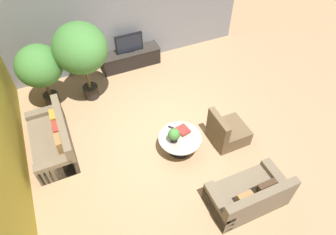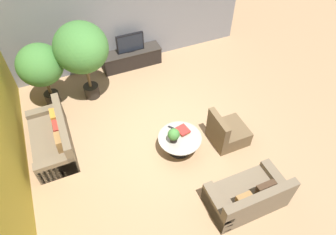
{
  "view_description": "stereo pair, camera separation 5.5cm",
  "coord_description": "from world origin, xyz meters",
  "px_view_note": "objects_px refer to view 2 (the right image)",
  "views": [
    {
      "loc": [
        -1.85,
        -4.29,
        5.61
      ],
      "look_at": [
        0.04,
        0.03,
        0.55
      ],
      "focal_mm": 32.0,
      "sensor_mm": 36.0,
      "label": 1
    },
    {
      "loc": [
        -1.8,
        -4.31,
        5.61
      ],
      "look_at": [
        0.04,
        0.03,
        0.55
      ],
      "focal_mm": 32.0,
      "sensor_mm": 36.0,
      "label": 2
    }
  ],
  "objects_px": {
    "coffee_table": "(180,141)",
    "potted_palm_tall": "(40,66)",
    "couch_by_wall": "(54,139)",
    "armchair_wicker": "(227,133)",
    "couch_near_entry": "(248,196)",
    "media_console": "(132,58)",
    "potted_palm_corner": "(81,49)",
    "television": "(130,43)",
    "potted_plant_tabletop": "(174,135)"
  },
  "relations": [
    {
      "from": "couch_by_wall",
      "to": "couch_near_entry",
      "type": "xyz_separation_m",
      "value": [
        3.28,
        -2.94,
        -0.0
      ]
    },
    {
      "from": "coffee_table",
      "to": "couch_near_entry",
      "type": "height_order",
      "value": "couch_near_entry"
    },
    {
      "from": "couch_by_wall",
      "to": "potted_palm_tall",
      "type": "bearing_deg",
      "value": 173.68
    },
    {
      "from": "media_console",
      "to": "potted_palm_tall",
      "type": "relative_size",
      "value": 1.01
    },
    {
      "from": "couch_near_entry",
      "to": "potted_palm_tall",
      "type": "height_order",
      "value": "potted_palm_tall"
    },
    {
      "from": "couch_by_wall",
      "to": "coffee_table",
      "type": "bearing_deg",
      "value": 65.52
    },
    {
      "from": "coffee_table",
      "to": "couch_by_wall",
      "type": "height_order",
      "value": "couch_by_wall"
    },
    {
      "from": "coffee_table",
      "to": "television",
      "type": "bearing_deg",
      "value": 89.82
    },
    {
      "from": "armchair_wicker",
      "to": "television",
      "type": "bearing_deg",
      "value": 17.08
    },
    {
      "from": "media_console",
      "to": "television",
      "type": "distance_m",
      "value": 0.52
    },
    {
      "from": "media_console",
      "to": "couch_near_entry",
      "type": "height_order",
      "value": "couch_near_entry"
    },
    {
      "from": "television",
      "to": "coffee_table",
      "type": "height_order",
      "value": "television"
    },
    {
      "from": "armchair_wicker",
      "to": "potted_palm_corner",
      "type": "distance_m",
      "value": 3.97
    },
    {
      "from": "couch_near_entry",
      "to": "potted_palm_corner",
      "type": "xyz_separation_m",
      "value": [
        -2.08,
        4.36,
        1.23
      ]
    },
    {
      "from": "potted_palm_corner",
      "to": "television",
      "type": "bearing_deg",
      "value": 31.27
    },
    {
      "from": "coffee_table",
      "to": "armchair_wicker",
      "type": "height_order",
      "value": "armchair_wicker"
    },
    {
      "from": "media_console",
      "to": "potted_palm_corner",
      "type": "bearing_deg",
      "value": -148.69
    },
    {
      "from": "potted_palm_tall",
      "to": "media_console",
      "type": "bearing_deg",
      "value": 16.35
    },
    {
      "from": "couch_near_entry",
      "to": "potted_plant_tabletop",
      "type": "bearing_deg",
      "value": -64.21
    },
    {
      "from": "television",
      "to": "couch_near_entry",
      "type": "bearing_deg",
      "value": -82.93
    },
    {
      "from": "media_console",
      "to": "potted_palm_corner",
      "type": "relative_size",
      "value": 0.82
    },
    {
      "from": "coffee_table",
      "to": "couch_by_wall",
      "type": "distance_m",
      "value": 2.88
    },
    {
      "from": "media_console",
      "to": "couch_by_wall",
      "type": "bearing_deg",
      "value": -138.92
    },
    {
      "from": "coffee_table",
      "to": "couch_near_entry",
      "type": "relative_size",
      "value": 0.64
    },
    {
      "from": "couch_by_wall",
      "to": "armchair_wicker",
      "type": "height_order",
      "value": "armchair_wicker"
    },
    {
      "from": "potted_palm_tall",
      "to": "potted_plant_tabletop",
      "type": "distance_m",
      "value": 3.65
    },
    {
      "from": "couch_by_wall",
      "to": "potted_plant_tabletop",
      "type": "relative_size",
      "value": 5.01
    },
    {
      "from": "potted_palm_corner",
      "to": "couch_by_wall",
      "type": "bearing_deg",
      "value": -130.1
    },
    {
      "from": "couch_by_wall",
      "to": "television",
      "type": "bearing_deg",
      "value": 131.06
    },
    {
      "from": "potted_palm_tall",
      "to": "coffee_table",
      "type": "bearing_deg",
      "value": -48.51
    },
    {
      "from": "television",
      "to": "couch_by_wall",
      "type": "relative_size",
      "value": 0.45
    },
    {
      "from": "television",
      "to": "potted_plant_tabletop",
      "type": "relative_size",
      "value": 2.23
    },
    {
      "from": "coffee_table",
      "to": "potted_palm_corner",
      "type": "xyz_separation_m",
      "value": [
        -1.42,
        2.61,
        1.2
      ]
    },
    {
      "from": "couch_by_wall",
      "to": "armchair_wicker",
      "type": "bearing_deg",
      "value": 70.05
    },
    {
      "from": "potted_palm_tall",
      "to": "potted_plant_tabletop",
      "type": "height_order",
      "value": "potted_palm_tall"
    },
    {
      "from": "coffee_table",
      "to": "potted_palm_tall",
      "type": "xyz_separation_m",
      "value": [
        -2.44,
        2.76,
        0.89
      ]
    },
    {
      "from": "television",
      "to": "potted_palm_corner",
      "type": "relative_size",
      "value": 0.37
    },
    {
      "from": "couch_near_entry",
      "to": "potted_plant_tabletop",
      "type": "xyz_separation_m",
      "value": [
        -0.83,
        1.72,
        0.36
      ]
    },
    {
      "from": "potted_palm_corner",
      "to": "potted_plant_tabletop",
      "type": "distance_m",
      "value": 3.05
    },
    {
      "from": "couch_by_wall",
      "to": "potted_palm_corner",
      "type": "bearing_deg",
      "value": 139.9
    },
    {
      "from": "media_console",
      "to": "armchair_wicker",
      "type": "distance_m",
      "value": 3.82
    },
    {
      "from": "couch_by_wall",
      "to": "armchair_wicker",
      "type": "relative_size",
      "value": 2.1
    },
    {
      "from": "media_console",
      "to": "couch_near_entry",
      "type": "relative_size",
      "value": 1.16
    },
    {
      "from": "armchair_wicker",
      "to": "media_console",
      "type": "bearing_deg",
      "value": 17.08
    },
    {
      "from": "coffee_table",
      "to": "potted_palm_tall",
      "type": "relative_size",
      "value": 0.56
    },
    {
      "from": "potted_palm_corner",
      "to": "media_console",
      "type": "bearing_deg",
      "value": 31.31
    },
    {
      "from": "armchair_wicker",
      "to": "potted_palm_tall",
      "type": "height_order",
      "value": "potted_palm_tall"
    },
    {
      "from": "television",
      "to": "armchair_wicker",
      "type": "xyz_separation_m",
      "value": [
        1.12,
        -3.65,
        -0.52
      ]
    },
    {
      "from": "television",
      "to": "couch_near_entry",
      "type": "relative_size",
      "value": 0.53
    },
    {
      "from": "couch_near_entry",
      "to": "couch_by_wall",
      "type": "bearing_deg",
      "value": -41.94
    }
  ]
}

